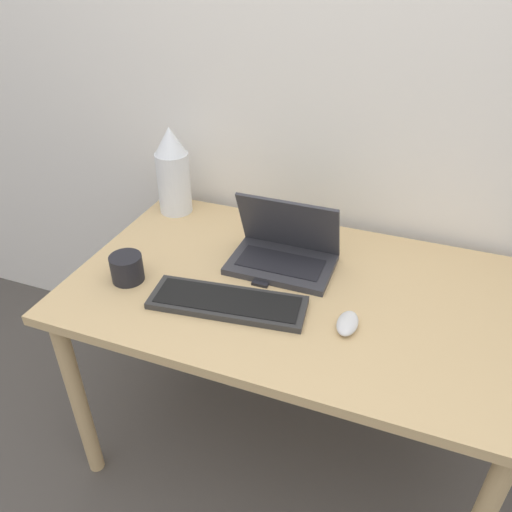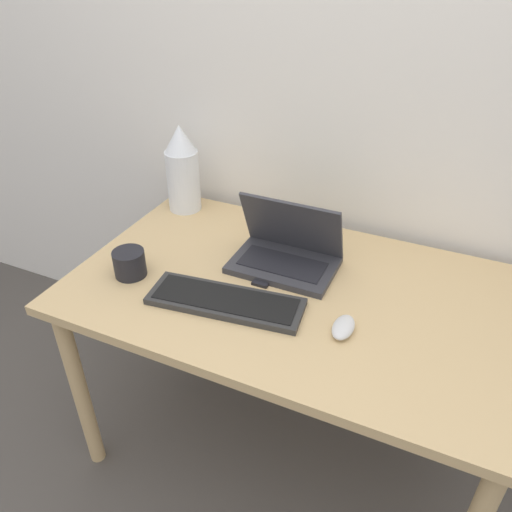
% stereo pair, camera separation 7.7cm
% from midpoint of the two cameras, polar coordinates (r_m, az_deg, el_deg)
% --- Properties ---
extents(wall_back, '(6.00, 0.05, 2.50)m').
position_cam_midpoint_polar(wall_back, '(1.62, 8.66, 21.73)').
color(wall_back, white).
rests_on(wall_back, ground_plane).
extents(desk, '(1.27, 0.77, 0.71)m').
position_cam_midpoint_polar(desk, '(1.49, 2.61, -5.91)').
color(desk, tan).
rests_on(desk, ground_plane).
extents(laptop, '(0.31, 0.21, 0.21)m').
position_cam_midpoint_polar(laptop, '(1.51, 1.77, 0.66)').
color(laptop, '#333338').
rests_on(laptop, desk).
extents(keyboard, '(0.44, 0.19, 0.02)m').
position_cam_midpoint_polar(keyboard, '(1.37, -4.88, -5.33)').
color(keyboard, '#2D2D2D').
rests_on(keyboard, desk).
extents(mouse, '(0.05, 0.10, 0.03)m').
position_cam_midpoint_polar(mouse, '(1.30, 8.74, -7.64)').
color(mouse, silver).
rests_on(mouse, desk).
extents(vase, '(0.12, 0.12, 0.31)m').
position_cam_midpoint_polar(vase, '(1.79, -10.71, 9.45)').
color(vase, white).
rests_on(vase, desk).
extents(mp3_player, '(0.05, 0.07, 0.01)m').
position_cam_midpoint_polar(mp3_player, '(1.46, -0.71, -2.71)').
color(mp3_player, black).
rests_on(mp3_player, desk).
extents(mug, '(0.09, 0.09, 0.08)m').
position_cam_midpoint_polar(mug, '(1.50, -15.97, -1.36)').
color(mug, black).
rests_on(mug, desk).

